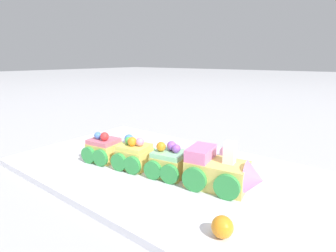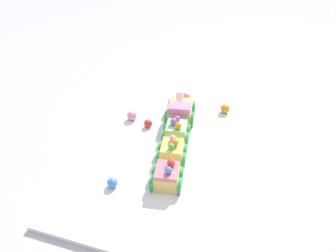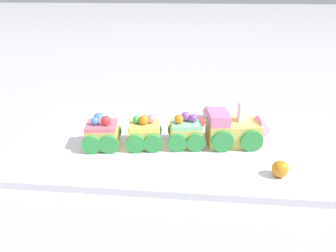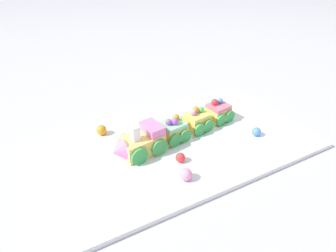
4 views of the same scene
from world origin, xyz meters
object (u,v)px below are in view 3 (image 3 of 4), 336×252
cake_train_locomotive (238,130)px  cake_car_strawberry (102,135)px  cake_car_mint (186,133)px  cake_car_lemon (145,134)px  gumball_blue (99,118)px  gumball_orange (280,169)px  gumball_pink (209,112)px  gumball_red (200,122)px

cake_train_locomotive → cake_car_strawberry: cake_train_locomotive is taller
cake_car_mint → cake_car_strawberry: (-0.15, -0.02, -0.00)m
cake_train_locomotive → cake_car_lemon: bearing=-179.9°
cake_car_mint → gumball_blue: bearing=147.3°
cake_car_strawberry → gumball_blue: (-0.04, 0.11, -0.01)m
cake_car_strawberry → gumball_orange: bearing=-22.4°
gumball_blue → cake_train_locomotive: bearing=-13.9°
cake_car_mint → gumball_blue: cake_car_mint is taller
cake_car_lemon → gumball_orange: size_ratio=2.82×
cake_car_lemon → gumball_blue: 0.15m
gumball_pink → cake_train_locomotive: bearing=-67.3°
cake_car_strawberry → gumball_red: cake_car_strawberry is taller
cake_car_lemon → gumball_pink: size_ratio=2.75×
cake_train_locomotive → gumball_blue: cake_train_locomotive is taller
cake_car_mint → cake_car_lemon: 0.07m
cake_train_locomotive → gumball_pink: (-0.05, 0.12, -0.01)m
cake_car_mint → gumball_pink: (0.04, 0.13, -0.01)m
gumball_red → gumball_pink: (0.02, 0.05, 0.00)m
gumball_red → gumball_blue: same height
cake_car_strawberry → cake_car_lemon: bearing=0.1°
gumball_orange → gumball_red: bearing=124.5°
cake_train_locomotive → gumball_orange: bearing=-72.1°
cake_car_strawberry → gumball_red: (0.17, 0.11, -0.01)m
cake_train_locomotive → cake_car_lemon: size_ratio=1.71×
cake_train_locomotive → cake_car_strawberry: (-0.24, -0.04, -0.00)m
gumball_orange → gumball_blue: bearing=152.0°
cake_car_mint → gumball_red: size_ratio=3.41×
gumball_blue → gumball_pink: bearing=12.4°
cake_car_lemon → cake_car_strawberry: bearing=-179.9°
cake_car_lemon → gumball_pink: 0.19m
cake_car_strawberry → gumball_pink: cake_car_strawberry is taller
gumball_pink → gumball_blue: bearing=-167.6°
gumball_red → gumball_orange: bearing=-55.5°
cake_train_locomotive → cake_car_strawberry: bearing=-179.9°
gumball_red → gumball_pink: size_ratio=0.81×
gumball_red → gumball_orange: 0.22m
gumball_orange → gumball_pink: bearing=114.6°
gumball_orange → gumball_blue: 0.38m
cake_car_lemon → gumball_blue: size_ratio=3.29×
cake_car_lemon → gumball_red: size_ratio=3.41×
cake_car_lemon → gumball_pink: (0.12, 0.15, -0.01)m
cake_car_strawberry → gumball_red: bearing=22.6°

